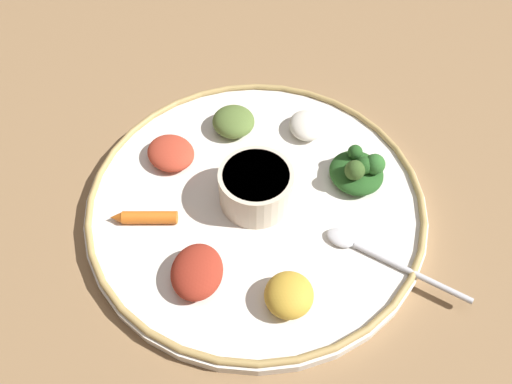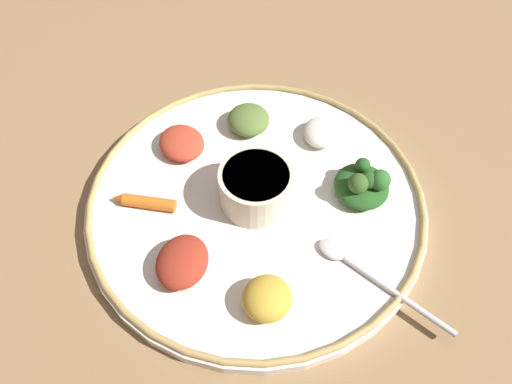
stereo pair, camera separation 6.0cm
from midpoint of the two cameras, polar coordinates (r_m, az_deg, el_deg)
name	(u,v)px [view 2 (the right image)]	position (r m, az deg, el deg)	size (l,w,h in m)	color
ground_plane	(256,206)	(0.63, 2.75, -1.84)	(2.40, 2.40, 0.00)	olive
platter	(256,203)	(0.62, 2.77, -1.43)	(0.42, 0.42, 0.02)	white
platter_rim	(256,198)	(0.61, 2.81, -0.86)	(0.42, 0.42, 0.01)	tan
center_bowl	(256,186)	(0.59, 2.90, 0.48)	(0.09, 0.09, 0.05)	beige
spoon	(363,270)	(0.58, 15.12, -8.90)	(0.17, 0.06, 0.01)	silver
greens_pile	(363,184)	(0.63, 14.94, 0.69)	(0.10, 0.09, 0.05)	#23511E
carrot_near_spoon	(144,202)	(0.61, -10.00, -1.33)	(0.07, 0.07, 0.02)	orange
mound_beet	(182,262)	(0.55, -5.38, -8.20)	(0.07, 0.06, 0.03)	maroon
mound_lentil_yellow	(267,298)	(0.53, 4.59, -12.32)	(0.05, 0.05, 0.03)	gold
mound_rice_white	(320,133)	(0.68, 9.95, 6.59)	(0.05, 0.05, 0.02)	silver
mound_berbere_red	(182,143)	(0.66, -5.96, 5.47)	(0.07, 0.06, 0.02)	#B73D28
mound_collards	(249,120)	(0.68, 1.68, 8.15)	(0.06, 0.06, 0.03)	#567033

